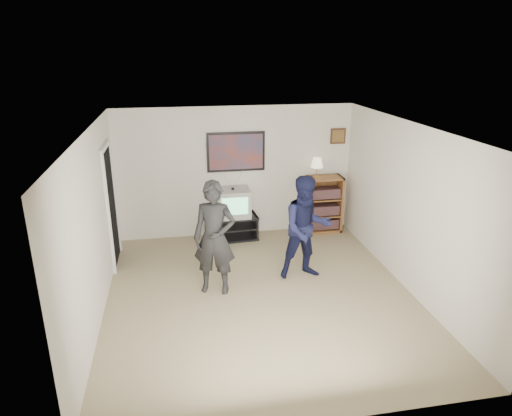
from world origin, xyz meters
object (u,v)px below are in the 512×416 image
object	(u,v)px
media_stand	(233,227)
person_short	(306,228)
person_tall	(215,238)
bookshelf	(324,204)
crt_television	(233,203)

from	to	relation	value
media_stand	person_short	xyz separation A→B (m)	(0.94, -1.74, 0.61)
person_tall	person_short	size ratio (longest dim) A/B	1.03
bookshelf	person_tall	bearing A→B (deg)	-139.72
crt_television	person_short	distance (m)	1.97
crt_television	person_short	size ratio (longest dim) A/B	0.37
crt_television	person_tall	size ratio (longest dim) A/B	0.36
person_tall	crt_television	bearing A→B (deg)	91.60
crt_television	bookshelf	bearing A→B (deg)	1.07
media_stand	crt_television	bearing A→B (deg)	-3.64
crt_television	bookshelf	size ratio (longest dim) A/B	0.55
crt_television	person_short	world-z (taller)	person_short
crt_television	person_tall	bearing A→B (deg)	-105.86
person_tall	person_short	xyz separation A→B (m)	(1.46, 0.20, -0.03)
bookshelf	person_tall	xyz separation A→B (m)	(-2.35, -1.99, 0.30)
person_tall	bookshelf	bearing A→B (deg)	57.23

